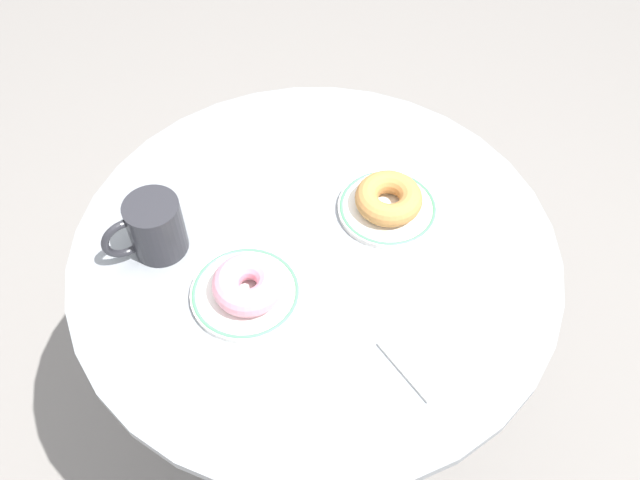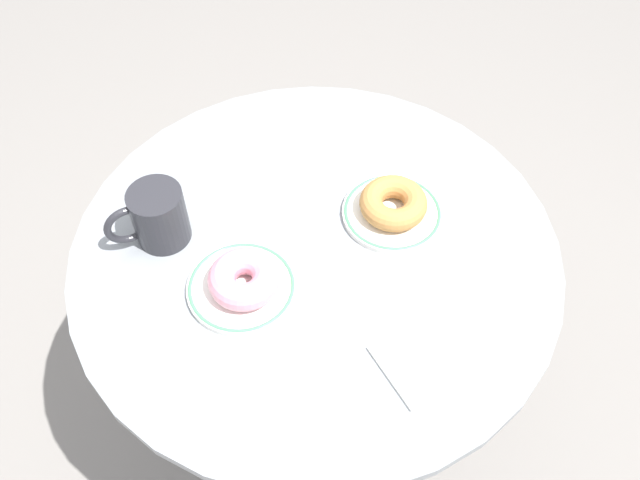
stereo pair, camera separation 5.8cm
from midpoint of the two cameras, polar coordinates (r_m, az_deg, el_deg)
The scene contains 8 objects.
ground_plane at distance 1.81m, azimuth -1.23°, elevation -15.83°, with size 7.00×7.00×0.02m, color gray.
cafe_table at distance 1.31m, azimuth -1.64°, elevation -6.81°, with size 0.80×0.80×0.78m.
plate_left at distance 1.07m, azimuth -7.76°, elevation -4.43°, with size 0.17×0.17×0.01m.
plate_right at distance 1.16m, azimuth 4.21°, elevation 2.62°, with size 0.17×0.17×0.01m.
donut_pink_frosted at distance 1.04m, azimuth -7.56°, elevation -3.72°, with size 0.11×0.11×0.04m, color pink.
donut_old_fashioned at distance 1.14m, azimuth 4.28°, elevation 3.42°, with size 0.11×0.11×0.04m, color #BC7F42.
paper_napkin at distance 1.02m, azimuth 8.42°, elevation -8.78°, with size 0.15×0.11×0.01m, color white.
coffee_mug at distance 1.11m, azimuth -15.11°, elevation 0.94°, with size 0.13×0.09×0.10m.
Camera 1 is at (-0.52, -0.42, 1.67)m, focal length 38.52 mm.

